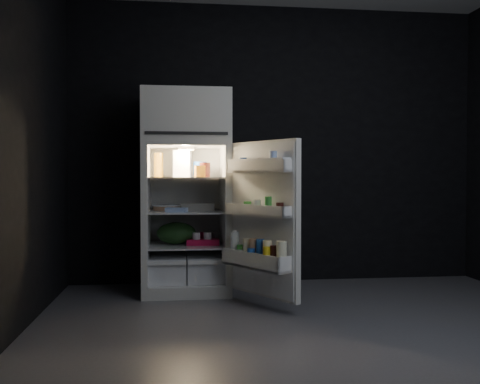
{
  "coord_description": "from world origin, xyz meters",
  "views": [
    {
      "loc": [
        -1.0,
        -3.49,
        1.02
      ],
      "look_at": [
        -0.45,
        1.0,
        0.9
      ],
      "focal_mm": 40.0,
      "sensor_mm": 36.0,
      "label": 1
    }
  ],
  "objects": [
    {
      "name": "jam_jar",
      "position": [
        -0.73,
        1.28,
        1.09
      ],
      "size": [
        0.1,
        0.1,
        0.13
      ],
      "primitive_type": "cylinder",
      "rotation": [
        0.0,
        0.0,
        0.04
      ],
      "color": "black",
      "rests_on": "refrigerator"
    },
    {
      "name": "refrigerator",
      "position": [
        -0.9,
        1.32,
        0.96
      ],
      "size": [
        0.76,
        0.71,
        1.78
      ],
      "color": "silver",
      "rests_on": "ground"
    },
    {
      "name": "small_carton",
      "position": [
        -0.78,
        1.13,
        1.08
      ],
      "size": [
        0.09,
        0.08,
        0.1
      ],
      "primitive_type": "cube",
      "rotation": [
        0.0,
        0.0,
        0.25
      ],
      "color": "orange",
      "rests_on": "refrigerator"
    },
    {
      "name": "egg_carton",
      "position": [
        -0.79,
        1.26,
        0.76
      ],
      "size": [
        0.3,
        0.13,
        0.07
      ],
      "primitive_type": "cube",
      "rotation": [
        0.0,
        0.0,
        -0.06
      ],
      "color": "gray",
      "rests_on": "refrigerator"
    },
    {
      "name": "produce_bag",
      "position": [
        -0.98,
        1.31,
        0.52
      ],
      "size": [
        0.42,
        0.38,
        0.2
      ],
      "primitive_type": "ellipsoid",
      "rotation": [
        0.0,
        0.0,
        -0.28
      ],
      "color": "#193815",
      "rests_on": "refrigerator"
    },
    {
      "name": "amber_bottle",
      "position": [
        -1.14,
        1.42,
        1.14
      ],
      "size": [
        0.1,
        0.1,
        0.22
      ],
      "primitive_type": "cylinder",
      "rotation": [
        0.0,
        0.0,
        0.29
      ],
      "color": "#B87F1D",
      "rests_on": "refrigerator"
    },
    {
      "name": "yogurt_tray",
      "position": [
        -0.75,
        1.23,
        0.45
      ],
      "size": [
        0.3,
        0.17,
        0.05
      ],
      "primitive_type": "cube",
      "rotation": [
        0.0,
        0.0,
        -0.07
      ],
      "color": "#C3103E",
      "rests_on": "refrigerator"
    },
    {
      "name": "fridge_door",
      "position": [
        -0.32,
        0.62,
        0.68
      ],
      "size": [
        0.54,
        0.71,
        1.22
      ],
      "color": "silver",
      "rests_on": "ground"
    },
    {
      "name": "milk_jug",
      "position": [
        -0.93,
        1.37,
        1.15
      ],
      "size": [
        0.17,
        0.17,
        0.24
      ],
      "primitive_type": "cube",
      "rotation": [
        0.0,
        0.0,
        -0.17
      ],
      "color": "white",
      "rests_on": "refrigerator"
    },
    {
      "name": "flat_package",
      "position": [
        -0.98,
        1.09,
        0.75
      ],
      "size": [
        0.2,
        0.14,
        0.04
      ],
      "primitive_type": "cube",
      "rotation": [
        0.0,
        0.0,
        -0.29
      ],
      "color": "#819AC8",
      "rests_on": "refrigerator"
    },
    {
      "name": "wall_left",
      "position": [
        -2.0,
        0.0,
        1.35
      ],
      "size": [
        0.0,
        3.4,
        2.7
      ],
      "primitive_type": "cube",
      "color": "black",
      "rests_on": "ground"
    },
    {
      "name": "wrapped_pkg",
      "position": [
        -0.71,
        1.44,
        0.75
      ],
      "size": [
        0.14,
        0.13,
        0.05
      ],
      "primitive_type": "cube",
      "rotation": [
        0.0,
        0.0,
        -0.36
      ],
      "color": "beige",
      "rests_on": "refrigerator"
    },
    {
      "name": "wall_front",
      "position": [
        0.0,
        -1.7,
        1.35
      ],
      "size": [
        4.0,
        0.0,
        2.7
      ],
      "primitive_type": "cube",
      "color": "black",
      "rests_on": "ground"
    },
    {
      "name": "small_can_silver",
      "position": [
        -0.63,
        1.4,
        0.47
      ],
      "size": [
        0.08,
        0.08,
        0.09
      ],
      "primitive_type": "cylinder",
      "rotation": [
        0.0,
        0.0,
        0.14
      ],
      "color": "silver",
      "rests_on": "refrigerator"
    },
    {
      "name": "pie",
      "position": [
        -1.05,
        1.39,
        0.75
      ],
      "size": [
        0.34,
        0.34,
        0.04
      ],
      "primitive_type": "cylinder",
      "rotation": [
        0.0,
        0.0,
        0.26
      ],
      "color": "tan",
      "rests_on": "refrigerator"
    },
    {
      "name": "wall_back",
      "position": [
        0.0,
        1.7,
        1.35
      ],
      "size": [
        4.0,
        0.0,
        2.7
      ],
      "primitive_type": "cube",
      "color": "black",
      "rests_on": "ground"
    },
    {
      "name": "floor",
      "position": [
        0.0,
        0.0,
        0.0
      ],
      "size": [
        4.0,
        3.4,
        0.0
      ],
      "primitive_type": "cube",
      "color": "#55555B",
      "rests_on": "ground"
    },
    {
      "name": "mayo_jar",
      "position": [
        -0.77,
        1.38,
        1.1
      ],
      "size": [
        0.12,
        0.12,
        0.14
      ],
      "primitive_type": "cylinder",
      "rotation": [
        0.0,
        0.0,
        0.01
      ],
      "color": "#1B4795",
      "rests_on": "refrigerator"
    },
    {
      "name": "small_can_red",
      "position": [
        -0.74,
        1.46,
        0.47
      ],
      "size": [
        0.07,
        0.07,
        0.09
      ],
      "primitive_type": "cylinder",
      "rotation": [
        0.0,
        0.0,
        0.05
      ],
      "color": "#C3103E",
      "rests_on": "refrigerator"
    }
  ]
}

